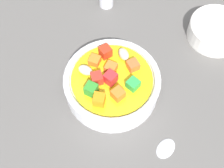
{
  "coord_description": "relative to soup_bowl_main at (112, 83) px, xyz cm",
  "views": [
    {
      "loc": [
        -22.43,
        -10.2,
        45.4
      ],
      "look_at": [
        0.0,
        0.0,
        2.21
      ],
      "focal_mm": 47.34,
      "sensor_mm": 36.0,
      "label": 1
    }
  ],
  "objects": [
    {
      "name": "side_bowl_small",
      "position": [
        19.12,
        -13.1,
        -0.69
      ],
      "size": [
        10.54,
        10.54,
        3.6
      ],
      "color": "white",
      "rests_on": "ground_plane"
    },
    {
      "name": "soup_bowl_main",
      "position": [
        0.0,
        0.0,
        0.0
      ],
      "size": [
        16.1,
        16.1,
        6.07
      ],
      "color": "white",
      "rests_on": "ground_plane"
    },
    {
      "name": "ground_plane",
      "position": [
        0.0,
        -0.03,
        -3.56
      ],
      "size": [
        140.0,
        140.0,
        2.0
      ],
      "primitive_type": "cube",
      "color": "#565451"
    }
  ]
}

